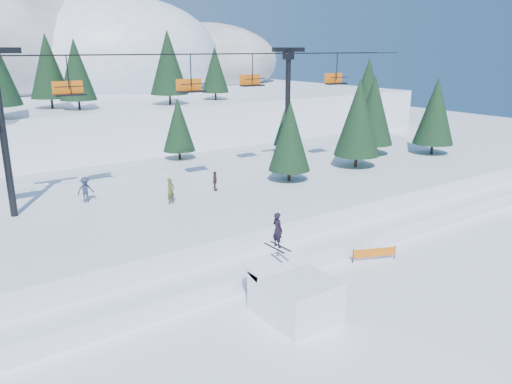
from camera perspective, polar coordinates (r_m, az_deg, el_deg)
ground at (r=24.15m, az=5.93°, el=-15.77°), size 160.00×160.00×0.00m
mid_shelf at (r=37.78m, az=-12.16°, el=-1.92°), size 70.00×22.00×2.50m
berm at (r=29.64m, az=-4.30°, el=-8.18°), size 70.00×6.00×1.10m
jump_kicker at (r=25.01m, az=4.31°, el=-11.46°), size 3.08×4.33×4.92m
chairlift at (r=36.72m, az=-11.03°, el=10.52°), size 46.00×3.21×10.28m
conifer_stand at (r=37.66m, az=-9.50°, el=7.02°), size 62.35×16.98×9.27m
distant_skiers at (r=36.86m, az=-11.78°, el=1.10°), size 28.52×8.48×1.87m
banner_near at (r=31.95m, az=13.36°, el=-6.76°), size 2.65×1.13×0.90m
banner_far at (r=35.48m, az=12.55°, el=-4.36°), size 2.84×0.43×0.90m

